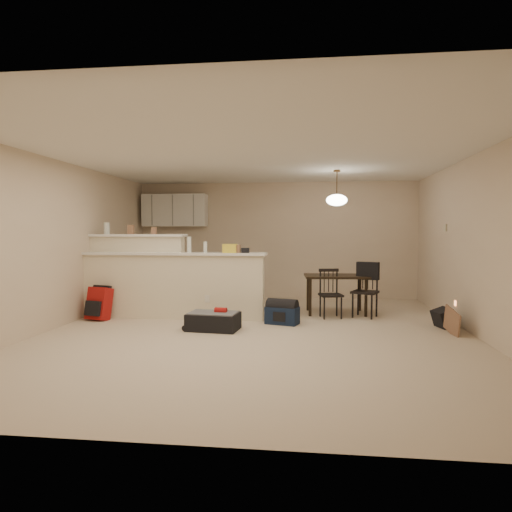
# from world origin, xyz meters

# --- Properties ---
(room) EXTENTS (7.00, 7.02, 2.50)m
(room) POSITION_xyz_m (0.00, 0.00, 1.25)
(room) COLOR beige
(room) RESTS_ON ground
(breakfast_bar) EXTENTS (3.08, 0.58, 1.39)m
(breakfast_bar) POSITION_xyz_m (-1.76, 0.98, 0.61)
(breakfast_bar) COLOR beige
(breakfast_bar) RESTS_ON ground
(upper_cabinets) EXTENTS (1.40, 0.34, 0.70)m
(upper_cabinets) POSITION_xyz_m (-2.20, 3.32, 1.90)
(upper_cabinets) COLOR white
(upper_cabinets) RESTS_ON room
(kitchen_counter) EXTENTS (1.80, 0.60, 0.90)m
(kitchen_counter) POSITION_xyz_m (-2.00, 3.19, 0.45)
(kitchen_counter) COLOR white
(kitchen_counter) RESTS_ON ground
(thermostat) EXTENTS (0.02, 0.12, 0.12)m
(thermostat) POSITION_xyz_m (2.98, 1.55, 1.50)
(thermostat) COLOR beige
(thermostat) RESTS_ON room
(jar) EXTENTS (0.10, 0.10, 0.20)m
(jar) POSITION_xyz_m (-2.75, 1.12, 1.49)
(jar) COLOR silver
(jar) RESTS_ON breakfast_bar
(cereal_box) EXTENTS (0.10, 0.07, 0.16)m
(cereal_box) POSITION_xyz_m (-2.32, 1.12, 1.47)
(cereal_box) COLOR #91664B
(cereal_box) RESTS_ON breakfast_bar
(small_box) EXTENTS (0.08, 0.06, 0.12)m
(small_box) POSITION_xyz_m (-1.90, 1.12, 1.45)
(small_box) COLOR #91664B
(small_box) RESTS_ON breakfast_bar
(bottle_a) EXTENTS (0.07, 0.07, 0.26)m
(bottle_a) POSITION_xyz_m (-1.23, 0.90, 1.22)
(bottle_a) COLOR silver
(bottle_a) RESTS_ON breakfast_bar
(bottle_b) EXTENTS (0.06, 0.06, 0.18)m
(bottle_b) POSITION_xyz_m (-0.96, 0.90, 1.18)
(bottle_b) COLOR silver
(bottle_b) RESTS_ON breakfast_bar
(bag_lump) EXTENTS (0.22, 0.18, 0.14)m
(bag_lump) POSITION_xyz_m (-0.55, 0.90, 1.16)
(bag_lump) COLOR #91664B
(bag_lump) RESTS_ON breakfast_bar
(pouch) EXTENTS (0.12, 0.10, 0.08)m
(pouch) POSITION_xyz_m (-0.30, 0.90, 1.13)
(pouch) COLOR #91664B
(pouch) RESTS_ON breakfast_bar
(extra_item_x) EXTENTS (0.10, 0.10, 0.13)m
(extra_item_x) POSITION_xyz_m (-0.43, 0.90, 1.15)
(extra_item_x) COLOR #91664B
(extra_item_x) RESTS_ON breakfast_bar
(dining_table) EXTENTS (1.13, 0.79, 0.67)m
(dining_table) POSITION_xyz_m (1.20, 1.64, 0.59)
(dining_table) COLOR black
(dining_table) RESTS_ON ground
(pendant_lamp) EXTENTS (0.36, 0.36, 0.62)m
(pendant_lamp) POSITION_xyz_m (1.20, 1.64, 1.99)
(pendant_lamp) COLOR brown
(pendant_lamp) RESTS_ON room
(dining_chair_near) EXTENTS (0.42, 0.41, 0.81)m
(dining_chair_near) POSITION_xyz_m (1.09, 1.22, 0.40)
(dining_chair_near) COLOR black
(dining_chair_near) RESTS_ON ground
(dining_chair_far) EXTENTS (0.51, 0.50, 0.90)m
(dining_chair_far) POSITION_xyz_m (1.66, 1.34, 0.45)
(dining_chair_far) COLOR black
(dining_chair_far) RESTS_ON ground
(suitcase) EXTENTS (0.77, 0.54, 0.25)m
(suitcase) POSITION_xyz_m (-0.65, 0.06, 0.12)
(suitcase) COLOR black
(suitcase) RESTS_ON ground
(red_backpack) EXTENTS (0.39, 0.30, 0.52)m
(red_backpack) POSITION_xyz_m (-2.66, 0.60, 0.26)
(red_backpack) COLOR #A51412
(red_backpack) RESTS_ON ground
(navy_duffel) EXTENTS (0.55, 0.40, 0.27)m
(navy_duffel) POSITION_xyz_m (0.32, 0.61, 0.13)
(navy_duffel) COLOR #111E38
(navy_duffel) RESTS_ON ground
(black_daypack) EXTENTS (0.29, 0.36, 0.28)m
(black_daypack) POSITION_xyz_m (2.73, 0.61, 0.14)
(black_daypack) COLOR black
(black_daypack) RESTS_ON ground
(cardboard_sheet) EXTENTS (0.08, 0.46, 0.35)m
(cardboard_sheet) POSITION_xyz_m (2.72, 0.18, 0.18)
(cardboard_sheet) COLOR #91664B
(cardboard_sheet) RESTS_ON ground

